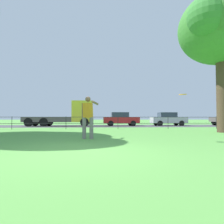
{
  "coord_description": "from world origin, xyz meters",
  "views": [
    {
      "loc": [
        0.44,
        -4.72,
        0.83
      ],
      "look_at": [
        1.3,
        7.0,
        1.23
      ],
      "focal_mm": 31.14,
      "sensor_mm": 36.0,
      "label": 1
    }
  ],
  "objects_px": {
    "person_thrower": "(88,116)",
    "frisbee": "(183,94)",
    "flatbed_truck_center": "(69,115)",
    "car_silver_right": "(168,119)",
    "tree_small_lawn": "(222,26)",
    "car_red_far_right": "(121,119)"
  },
  "relations": [
    {
      "from": "frisbee",
      "to": "flatbed_truck_center",
      "type": "height_order",
      "value": "flatbed_truck_center"
    },
    {
      "from": "person_thrower",
      "to": "flatbed_truck_center",
      "type": "relative_size",
      "value": 0.24
    },
    {
      "from": "frisbee",
      "to": "flatbed_truck_center",
      "type": "distance_m",
      "value": 16.29
    },
    {
      "from": "car_silver_right",
      "to": "frisbee",
      "type": "bearing_deg",
      "value": -108.48
    },
    {
      "from": "car_red_far_right",
      "to": "tree_small_lawn",
      "type": "bearing_deg",
      "value": -66.87
    },
    {
      "from": "flatbed_truck_center",
      "to": "tree_small_lawn",
      "type": "bearing_deg",
      "value": -45.91
    },
    {
      "from": "frisbee",
      "to": "car_silver_right",
      "type": "xyz_separation_m",
      "value": [
        5.14,
        15.39,
        -0.92
      ]
    },
    {
      "from": "car_red_far_right",
      "to": "person_thrower",
      "type": "bearing_deg",
      "value": -102.19
    },
    {
      "from": "person_thrower",
      "to": "car_silver_right",
      "type": "xyz_separation_m",
      "value": [
        8.6,
        14.08,
        -0.16
      ]
    },
    {
      "from": "flatbed_truck_center",
      "to": "car_silver_right",
      "type": "height_order",
      "value": "flatbed_truck_center"
    },
    {
      "from": "frisbee",
      "to": "tree_small_lawn",
      "type": "bearing_deg",
      "value": 43.89
    },
    {
      "from": "person_thrower",
      "to": "car_red_far_right",
      "type": "relative_size",
      "value": 0.43
    },
    {
      "from": "tree_small_lawn",
      "to": "car_red_far_right",
      "type": "bearing_deg",
      "value": 113.13
    },
    {
      "from": "flatbed_truck_center",
      "to": "car_silver_right",
      "type": "xyz_separation_m",
      "value": [
        11.37,
        0.35,
        -0.44
      ]
    },
    {
      "from": "tree_small_lawn",
      "to": "flatbed_truck_center",
      "type": "bearing_deg",
      "value": 134.09
    },
    {
      "from": "flatbed_truck_center",
      "to": "car_silver_right",
      "type": "bearing_deg",
      "value": 1.76
    },
    {
      "from": "person_thrower",
      "to": "frisbee",
      "type": "xyz_separation_m",
      "value": [
        3.45,
        -1.31,
        0.76
      ]
    },
    {
      "from": "tree_small_lawn",
      "to": "frisbee",
      "type": "relative_size",
      "value": 22.88
    },
    {
      "from": "tree_small_lawn",
      "to": "car_silver_right",
      "type": "height_order",
      "value": "tree_small_lawn"
    },
    {
      "from": "person_thrower",
      "to": "frisbee",
      "type": "relative_size",
      "value": 4.64
    },
    {
      "from": "car_red_far_right",
      "to": "car_silver_right",
      "type": "bearing_deg",
      "value": 1.12
    },
    {
      "from": "person_thrower",
      "to": "flatbed_truck_center",
      "type": "xyz_separation_m",
      "value": [
        -2.78,
        13.73,
        0.28
      ]
    }
  ]
}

